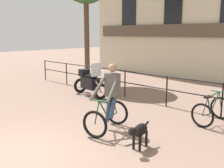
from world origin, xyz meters
name	(u,v)px	position (x,y,z in m)	size (l,w,h in m)	color
ground_plane	(28,156)	(0.00, 0.00, 0.00)	(60.00, 60.00, 0.00)	#8E7060
canal_railing	(167,86)	(0.00, 5.20, 0.71)	(15.05, 0.05, 1.05)	black
cyclist_with_bike	(109,101)	(0.12, 2.25, 0.76)	(0.95, 1.30, 1.70)	black
dog	(139,131)	(1.41, 1.85, 0.40)	(0.30, 0.85, 0.57)	black
parked_motorcycle	(90,82)	(-2.99, 4.37, 0.56)	(1.68, 0.85, 1.35)	black
parked_bicycle_near_lamp	(212,111)	(1.86, 4.54, 0.36)	(0.75, 1.16, 0.86)	black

